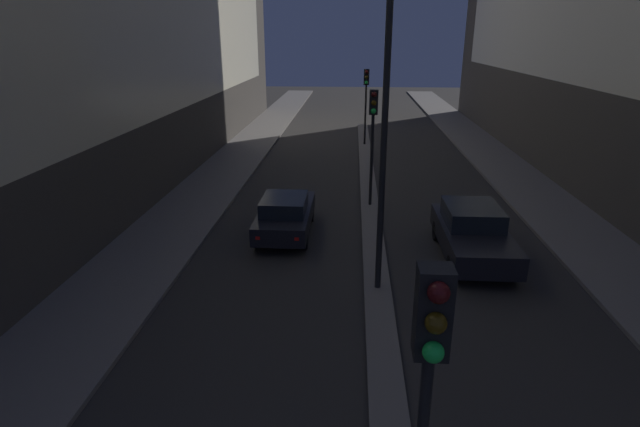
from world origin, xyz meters
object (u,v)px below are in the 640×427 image
Objects in this scene: traffic_light_mid at (373,122)px; street_lamp at (390,10)px; car_left_lane at (285,214)px; traffic_light_near at (427,381)px; car_right_lane at (473,233)px; traffic_light_far at (366,90)px.

traffic_light_mid is 0.45× the size of street_lamp.
traffic_light_mid is at bearing 44.95° from car_left_lane.
traffic_light_near reaches higher than car_left_lane.
car_left_lane is (-2.98, 3.89, -6.28)m from street_lamp.
car_right_lane is at bearing 39.52° from street_lamp.
traffic_light_far reaches higher than car_right_lane.
traffic_light_near and traffic_light_far have the same top height.
traffic_light_near is 26.39m from traffic_light_far.
street_lamp is 2.41× the size of car_left_lane.
street_lamp is 7.97m from car_left_lane.
car_left_lane is (-2.98, -14.53, -2.68)m from traffic_light_far.
traffic_light_near is 12.52m from car_left_lane.
traffic_light_mid is 4.99m from car_left_lane.
traffic_light_far is 15.07m from car_left_lane.
street_lamp reaches higher than traffic_light_far.
traffic_light_far is 0.45× the size of street_lamp.
traffic_light_mid and traffic_light_far have the same top height.
traffic_light_near is at bearing -105.92° from car_right_lane.
traffic_light_near is at bearing -90.00° from street_lamp.
traffic_light_far is 18.76m from street_lamp.
traffic_light_near is at bearing -90.00° from traffic_light_far.
car_right_lane is (2.98, 10.44, -2.61)m from traffic_light_near.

